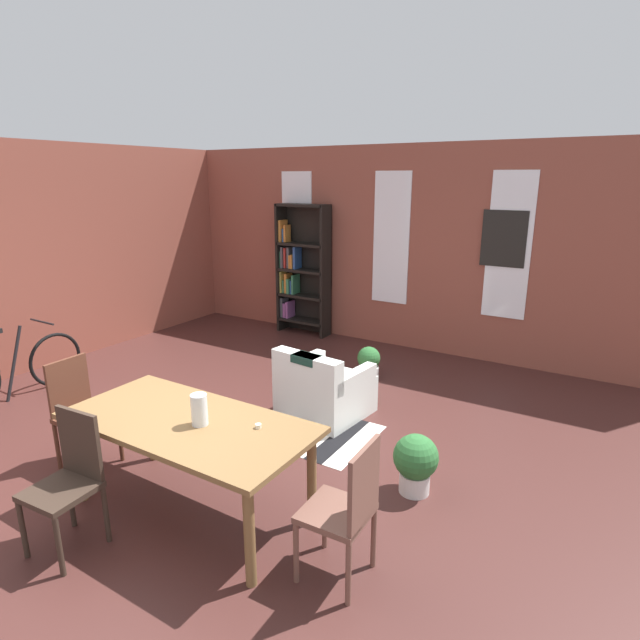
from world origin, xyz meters
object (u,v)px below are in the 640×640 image
dining_table (188,431)px  dining_chair_head_right (347,507)px  potted_plant_by_shelf (369,363)px  dining_chair_near_left (69,477)px  bicycle_second (15,370)px  vase_on_table (199,410)px  dining_chair_head_left (79,409)px  potted_plant_corner (416,461)px  armchair_white (323,390)px  bookshelf_tall (300,270)px

dining_table → dining_chair_head_right: 1.32m
dining_chair_head_right → potted_plant_by_shelf: 3.35m
dining_chair_near_left → dining_chair_head_right: 1.87m
bicycle_second → dining_chair_near_left: bearing=-22.1°
dining_table → vase_on_table: 0.24m
dining_chair_head_left → potted_plant_corner: (2.65, 1.10, -0.24)m
vase_on_table → armchair_white: size_ratio=0.26×
bicycle_second → vase_on_table: bearing=-7.7°
vase_on_table → dining_chair_near_left: (-0.56, -0.68, -0.35)m
dining_chair_near_left → bookshelf_tall: bookshelf_tall is taller
dining_chair_head_right → potted_plant_by_shelf: (-1.35, 3.05, -0.30)m
dining_chair_head_left → dining_chair_head_right: size_ratio=1.00×
dining_chair_near_left → dining_chair_head_right: size_ratio=1.00×
dining_chair_head_right → potted_plant_by_shelf: size_ratio=2.26×
dining_table → dining_chair_head_left: 1.32m
armchair_white → bicycle_second: bicycle_second is taller
bicycle_second → potted_plant_corner: (4.56, 0.64, -0.06)m
dining_chair_head_right → potted_plant_by_shelf: dining_chair_head_right is taller
dining_chair_head_left → potted_plant_corner: size_ratio=1.92×
vase_on_table → potted_plant_by_shelf: vase_on_table is taller
potted_plant_by_shelf → potted_plant_corner: potted_plant_corner is taller
armchair_white → potted_plant_by_shelf: (-0.04, 1.15, -0.06)m
vase_on_table → armchair_white: vase_on_table is taller
dining_table → dining_chair_head_left: size_ratio=1.98×
armchair_white → potted_plant_by_shelf: 1.16m
dining_chair_near_left → armchair_white: size_ratio=1.07×
dining_chair_near_left → armchair_white: dining_chair_near_left is taller
dining_table → bicycle_second: 3.27m
bicycle_second → dining_table: bearing=-8.0°
dining_table → dining_chair_near_left: size_ratio=1.98×
dining_chair_head_right → armchair_white: (-1.31, 1.90, -0.23)m
dining_chair_near_left → bicycle_second: bearing=157.9°
potted_plant_corner → bicycle_second: bearing=-172.0°
dining_chair_head_right → bicycle_second: bearing=174.3°
dining_chair_head_left → bicycle_second: bearing=166.5°
dining_chair_near_left → dining_chair_head_right: same height
dining_chair_head_left → bicycle_second: (-1.90, 0.46, -0.18)m
bookshelf_tall → dining_chair_head_left: bearing=-82.5°
dining_chair_head_right → potted_plant_corner: bearing=88.5°
bookshelf_tall → potted_plant_by_shelf: 2.38m
potted_plant_corner → vase_on_table: bearing=-137.9°
dining_chair_head_right → bicycle_second: size_ratio=0.58×
bookshelf_tall → bicycle_second: 4.14m
dining_table → bookshelf_tall: bookshelf_tall is taller
dining_chair_near_left → bicycle_second: (-2.79, 1.13, -0.18)m
dining_chair_head_left → bookshelf_tall: bookshelf_tall is taller
potted_plant_corner → dining_table: bearing=-140.7°
dining_table → vase_on_table: vase_on_table is taller
dining_chair_head_left → dining_chair_head_right: 2.62m
armchair_white → potted_plant_corner: bearing=-31.0°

